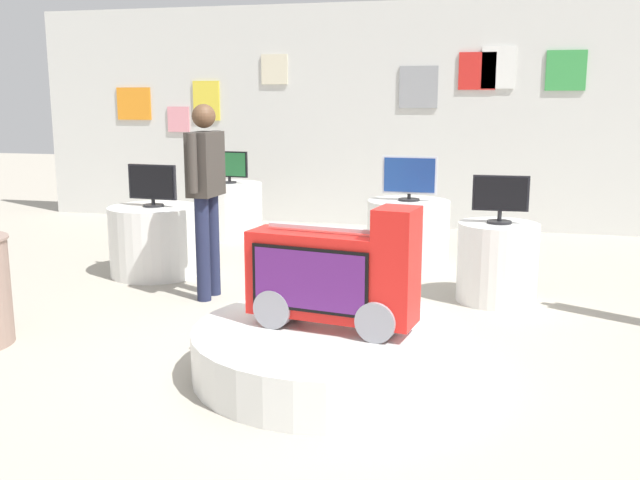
{
  "coord_description": "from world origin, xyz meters",
  "views": [
    {
      "loc": [
        1.2,
        -4.6,
        1.72
      ],
      "look_at": [
        0.02,
        0.16,
        0.74
      ],
      "focal_mm": 40.14,
      "sensor_mm": 36.0,
      "label": 1
    }
  ],
  "objects_px": {
    "tv_on_center_rear": "(500,197)",
    "main_display_pedestal": "(331,351)",
    "novelty_firetruck_tv": "(334,279)",
    "tv_on_far_right": "(229,166)",
    "display_pedestal_center_rear": "(497,262)",
    "tv_on_right_rear": "(409,177)",
    "display_pedestal_left_rear": "(155,241)",
    "display_pedestal_far_right": "(230,210)",
    "tv_on_left_rear": "(152,184)",
    "shopper_browsing_rear": "(206,186)",
    "display_pedestal_right_rear": "(408,233)"
  },
  "relations": [
    {
      "from": "tv_on_right_rear",
      "to": "display_pedestal_far_right",
      "type": "xyz_separation_m",
      "value": [
        -2.35,
        1.0,
        -0.58
      ]
    },
    {
      "from": "main_display_pedestal",
      "to": "tv_on_right_rear",
      "type": "xyz_separation_m",
      "value": [
        0.1,
        3.12,
        0.77
      ]
    },
    {
      "from": "novelty_firetruck_tv",
      "to": "tv_on_far_right",
      "type": "xyz_separation_m",
      "value": [
        -2.27,
        4.13,
        0.28
      ]
    },
    {
      "from": "display_pedestal_left_rear",
      "to": "tv_on_center_rear",
      "type": "height_order",
      "value": "tv_on_center_rear"
    },
    {
      "from": "tv_on_far_right",
      "to": "novelty_firetruck_tv",
      "type": "bearing_deg",
      "value": -61.17
    },
    {
      "from": "display_pedestal_far_right",
      "to": "tv_on_far_right",
      "type": "height_order",
      "value": "tv_on_far_right"
    },
    {
      "from": "display_pedestal_left_rear",
      "to": "tv_on_far_right",
      "type": "height_order",
      "value": "tv_on_far_right"
    },
    {
      "from": "tv_on_center_rear",
      "to": "tv_on_left_rear",
      "type": "bearing_deg",
      "value": 177.14
    },
    {
      "from": "display_pedestal_center_rear",
      "to": "display_pedestal_right_rear",
      "type": "bearing_deg",
      "value": 127.79
    },
    {
      "from": "main_display_pedestal",
      "to": "tv_on_left_rear",
      "type": "xyz_separation_m",
      "value": [
        -2.28,
        2.11,
        0.75
      ]
    },
    {
      "from": "main_display_pedestal",
      "to": "novelty_firetruck_tv",
      "type": "relative_size",
      "value": 1.6
    },
    {
      "from": "tv_on_left_rear",
      "to": "display_pedestal_far_right",
      "type": "xyz_separation_m",
      "value": [
        0.02,
        2.01,
        -0.56
      ]
    },
    {
      "from": "display_pedestal_far_right",
      "to": "tv_on_far_right",
      "type": "bearing_deg",
      "value": -85.76
    },
    {
      "from": "tv_on_center_rear",
      "to": "display_pedestal_right_rear",
      "type": "xyz_separation_m",
      "value": [
        -0.91,
        1.17,
        -0.56
      ]
    },
    {
      "from": "tv_on_right_rear",
      "to": "novelty_firetruck_tv",
      "type": "bearing_deg",
      "value": -91.44
    },
    {
      "from": "novelty_firetruck_tv",
      "to": "tv_on_center_rear",
      "type": "height_order",
      "value": "novelty_firetruck_tv"
    },
    {
      "from": "novelty_firetruck_tv",
      "to": "display_pedestal_center_rear",
      "type": "bearing_deg",
      "value": 63.34
    },
    {
      "from": "display_pedestal_center_rear",
      "to": "tv_on_right_rear",
      "type": "distance_m",
      "value": 1.59
    },
    {
      "from": "tv_on_center_rear",
      "to": "tv_on_far_right",
      "type": "bearing_deg",
      "value": 146.36
    },
    {
      "from": "display_pedestal_center_rear",
      "to": "tv_on_right_rear",
      "type": "xyz_separation_m",
      "value": [
        -0.91,
        1.17,
        0.58
      ]
    },
    {
      "from": "tv_on_left_rear",
      "to": "tv_on_center_rear",
      "type": "height_order",
      "value": "tv_on_left_rear"
    },
    {
      "from": "main_display_pedestal",
      "to": "novelty_firetruck_tv",
      "type": "xyz_separation_m",
      "value": [
        0.02,
        -0.01,
        0.47
      ]
    },
    {
      "from": "display_pedestal_center_rear",
      "to": "display_pedestal_right_rear",
      "type": "xyz_separation_m",
      "value": [
        -0.91,
        1.17,
        0.0
      ]
    },
    {
      "from": "tv_on_center_rear",
      "to": "tv_on_far_right",
      "type": "xyz_separation_m",
      "value": [
        -3.26,
        2.17,
        -0.01
      ]
    },
    {
      "from": "tv_on_far_right",
      "to": "shopper_browsing_rear",
      "type": "bearing_deg",
      "value": -72.97
    },
    {
      "from": "main_display_pedestal",
      "to": "tv_on_left_rear",
      "type": "distance_m",
      "value": 3.2
    },
    {
      "from": "display_pedestal_left_rear",
      "to": "display_pedestal_center_rear",
      "type": "bearing_deg",
      "value": -2.86
    },
    {
      "from": "main_display_pedestal",
      "to": "tv_on_right_rear",
      "type": "bearing_deg",
      "value": 88.22
    },
    {
      "from": "display_pedestal_left_rear",
      "to": "display_pedestal_right_rear",
      "type": "relative_size",
      "value": 1.04
    },
    {
      "from": "tv_on_center_rear",
      "to": "shopper_browsing_rear",
      "type": "distance_m",
      "value": 2.49
    },
    {
      "from": "display_pedestal_far_right",
      "to": "display_pedestal_center_rear",
      "type": "bearing_deg",
      "value": -33.63
    },
    {
      "from": "tv_on_left_rear",
      "to": "tv_on_right_rear",
      "type": "xyz_separation_m",
      "value": [
        2.37,
        1.01,
        0.02
      ]
    },
    {
      "from": "tv_on_right_rear",
      "to": "shopper_browsing_rear",
      "type": "bearing_deg",
      "value": -132.81
    },
    {
      "from": "tv_on_far_right",
      "to": "display_pedestal_center_rear",
      "type": "bearing_deg",
      "value": -33.58
    },
    {
      "from": "main_display_pedestal",
      "to": "display_pedestal_far_right",
      "type": "relative_size",
      "value": 2.2
    },
    {
      "from": "tv_on_left_rear",
      "to": "tv_on_far_right",
      "type": "xyz_separation_m",
      "value": [
        0.02,
        2.0,
        -0.0
      ]
    },
    {
      "from": "main_display_pedestal",
      "to": "display_pedestal_right_rear",
      "type": "relative_size",
      "value": 2.06
    },
    {
      "from": "novelty_firetruck_tv",
      "to": "tv_on_right_rear",
      "type": "xyz_separation_m",
      "value": [
        0.08,
        3.13,
        0.3
      ]
    },
    {
      "from": "tv_on_far_right",
      "to": "shopper_browsing_rear",
      "type": "height_order",
      "value": "shopper_browsing_rear"
    },
    {
      "from": "shopper_browsing_rear",
      "to": "display_pedestal_far_right",
      "type": "bearing_deg",
      "value": 107.01
    },
    {
      "from": "tv_on_center_rear",
      "to": "display_pedestal_far_right",
      "type": "distance_m",
      "value": 3.96
    },
    {
      "from": "novelty_firetruck_tv",
      "to": "tv_on_far_right",
      "type": "bearing_deg",
      "value": 118.83
    },
    {
      "from": "display_pedestal_left_rear",
      "to": "tv_on_far_right",
      "type": "bearing_deg",
      "value": 89.36
    },
    {
      "from": "main_display_pedestal",
      "to": "tv_on_left_rear",
      "type": "bearing_deg",
      "value": 137.11
    },
    {
      "from": "display_pedestal_right_rear",
      "to": "tv_on_far_right",
      "type": "distance_m",
      "value": 2.61
    },
    {
      "from": "main_display_pedestal",
      "to": "display_pedestal_center_rear",
      "type": "distance_m",
      "value": 2.21
    },
    {
      "from": "display_pedestal_right_rear",
      "to": "main_display_pedestal",
      "type": "bearing_deg",
      "value": -91.77
    },
    {
      "from": "tv_on_center_rear",
      "to": "display_pedestal_right_rear",
      "type": "distance_m",
      "value": 1.59
    },
    {
      "from": "tv_on_center_rear",
      "to": "shopper_browsing_rear",
      "type": "bearing_deg",
      "value": -168.68
    },
    {
      "from": "tv_on_center_rear",
      "to": "main_display_pedestal",
      "type": "bearing_deg",
      "value": -117.24
    }
  ]
}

